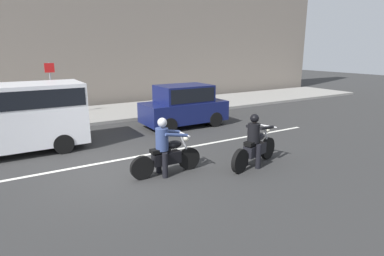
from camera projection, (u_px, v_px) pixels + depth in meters
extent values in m
plane|color=#2D2D2D|center=(121.00, 171.00, 8.86)|extent=(80.00, 80.00, 0.00)
cube|color=gray|center=(66.00, 117.00, 15.46)|extent=(40.00, 4.40, 0.14)
cube|color=silver|center=(86.00, 166.00, 9.23)|extent=(18.00, 0.14, 0.01)
cylinder|color=black|center=(189.00, 159.00, 8.91)|extent=(0.63, 0.13, 0.63)
cylinder|color=black|center=(142.00, 168.00, 8.22)|extent=(0.63, 0.13, 0.63)
cylinder|color=silver|center=(185.00, 146.00, 8.76)|extent=(0.37, 0.06, 0.81)
cube|color=black|center=(166.00, 158.00, 8.53)|extent=(0.78, 0.29, 0.32)
ellipsoid|color=black|center=(174.00, 145.00, 8.55)|extent=(0.48, 0.25, 0.22)
cube|color=black|center=(160.00, 150.00, 8.38)|extent=(0.52, 0.25, 0.10)
cylinder|color=silver|center=(183.00, 134.00, 8.64)|extent=(0.05, 0.70, 0.04)
sphere|color=silver|center=(186.00, 138.00, 8.71)|extent=(0.17, 0.17, 0.17)
cylinder|color=silver|center=(154.00, 162.00, 8.54)|extent=(0.70, 0.08, 0.07)
cylinder|color=black|center=(165.00, 165.00, 8.32)|extent=(0.15, 0.15, 0.68)
cylinder|color=black|center=(159.00, 161.00, 8.65)|extent=(0.15, 0.15, 0.68)
cylinder|color=navy|center=(162.00, 139.00, 8.34)|extent=(0.35, 0.35, 0.60)
cylinder|color=navy|center=(177.00, 135.00, 8.28)|extent=(0.66, 0.10, 0.20)
cylinder|color=navy|center=(169.00, 131.00, 8.65)|extent=(0.66, 0.10, 0.20)
sphere|color=tan|center=(162.00, 124.00, 8.25)|extent=(0.20, 0.20, 0.20)
sphere|color=#B7B7BC|center=(162.00, 122.00, 8.24)|extent=(0.25, 0.25, 0.25)
cylinder|color=black|center=(268.00, 148.00, 9.76)|extent=(0.68, 0.31, 0.68)
cylinder|color=black|center=(240.00, 161.00, 8.64)|extent=(0.68, 0.31, 0.68)
cylinder|color=silver|center=(266.00, 137.00, 9.58)|extent=(0.37, 0.16, 0.80)
cube|color=black|center=(255.00, 150.00, 9.17)|extent=(0.89, 0.52, 0.32)
ellipsoid|color=black|center=(259.00, 137.00, 9.24)|extent=(0.53, 0.37, 0.22)
cube|color=black|center=(252.00, 143.00, 8.98)|extent=(0.57, 0.38, 0.10)
cylinder|color=silver|center=(266.00, 126.00, 9.45)|extent=(0.24, 0.68, 0.04)
sphere|color=silver|center=(267.00, 130.00, 9.54)|extent=(0.17, 0.17, 0.17)
cylinder|color=silver|center=(244.00, 155.00, 9.08)|extent=(0.69, 0.27, 0.07)
cylinder|color=black|center=(258.00, 156.00, 8.97)|extent=(0.19, 0.19, 0.71)
cylinder|color=black|center=(246.00, 153.00, 9.22)|extent=(0.19, 0.19, 0.71)
cylinder|color=black|center=(254.00, 133.00, 8.95)|extent=(0.43, 0.43, 0.54)
cylinder|color=black|center=(267.00, 128.00, 9.04)|extent=(0.71, 0.30, 0.17)
cylinder|color=black|center=(253.00, 125.00, 9.32)|extent=(0.71, 0.30, 0.17)
sphere|color=tan|center=(255.00, 119.00, 8.87)|extent=(0.20, 0.20, 0.20)
sphere|color=black|center=(255.00, 118.00, 8.87)|extent=(0.25, 0.25, 0.25)
cube|color=silver|center=(9.00, 116.00, 10.08)|extent=(4.50, 1.90, 1.98)
cube|color=black|center=(7.00, 98.00, 9.93)|extent=(4.37, 1.93, 0.56)
cylinder|color=black|center=(59.00, 138.00, 11.00)|extent=(0.64, 1.96, 0.64)
cube|color=#11194C|center=(184.00, 111.00, 13.84)|extent=(3.62, 1.70, 0.84)
cube|color=#11194C|center=(184.00, 93.00, 13.65)|extent=(2.24, 1.56, 0.72)
cube|color=black|center=(184.00, 93.00, 13.65)|extent=(2.06, 1.59, 0.58)
cylinder|color=black|center=(205.00, 116.00, 14.49)|extent=(0.64, 1.76, 0.64)
cylinder|color=black|center=(161.00, 122.00, 13.35)|extent=(0.64, 1.76, 0.64)
cylinder|color=gray|center=(52.00, 89.00, 15.30)|extent=(0.08, 0.08, 2.54)
cube|color=red|center=(49.00, 68.00, 15.02)|extent=(0.44, 0.03, 0.44)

